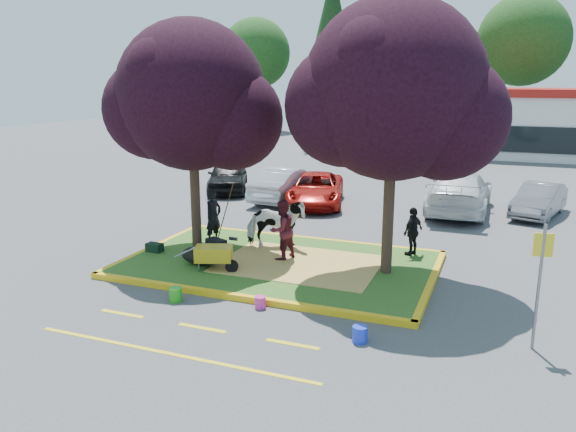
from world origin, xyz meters
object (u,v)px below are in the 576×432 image
(cow, at_px, (276,224))
(handler, at_px, (213,217))
(car_black, at_px, (228,175))
(bucket_blue, at_px, (360,334))
(car_silver, at_px, (286,184))
(calf, at_px, (201,255))
(bucket_pink, at_px, (260,302))
(sign_post, at_px, (540,274))
(wheelbarrow, at_px, (214,254))
(bucket_green, at_px, (176,295))

(cow, bearing_deg, handler, 76.67)
(handler, bearing_deg, car_black, 39.12)
(bucket_blue, height_order, car_silver, car_silver)
(calf, xyz_separation_m, bucket_blue, (5.04, -2.63, -0.24))
(bucket_pink, bearing_deg, car_silver, 108.70)
(bucket_pink, relative_size, car_black, 0.06)
(sign_post, distance_m, bucket_blue, 3.54)
(cow, xyz_separation_m, car_black, (-5.66, 7.91, -0.15))
(wheelbarrow, height_order, sign_post, sign_post)
(bucket_green, height_order, bucket_blue, bucket_green)
(handler, relative_size, bucket_pink, 6.13)
(wheelbarrow, bearing_deg, car_black, 94.71)
(bucket_green, xyz_separation_m, car_black, (-4.95, 12.20, 0.56))
(calf, height_order, bucket_green, calf)
(sign_post, height_order, car_black, sign_post)
(handler, bearing_deg, car_silver, 18.49)
(cow, xyz_separation_m, sign_post, (6.89, -3.84, 0.64))
(sign_post, height_order, bucket_blue, sign_post)
(cow, bearing_deg, wheelbarrow, 141.93)
(calf, relative_size, sign_post, 0.46)
(car_black, xyz_separation_m, car_silver, (3.25, -0.98, -0.01))
(sign_post, height_order, car_silver, sign_post)
(bucket_pink, relative_size, bucket_blue, 0.84)
(sign_post, xyz_separation_m, car_black, (-12.56, 11.75, -0.79))
(car_silver, bearing_deg, cow, 113.39)
(wheelbarrow, relative_size, bucket_blue, 5.24)
(wheelbarrow, bearing_deg, calf, 131.47)
(handler, relative_size, wheelbarrow, 0.98)
(cow, xyz_separation_m, wheelbarrow, (-0.72, -2.43, -0.28))
(handler, bearing_deg, bucket_pink, -124.68)
(bucket_blue, relative_size, car_silver, 0.07)
(bucket_blue, bearing_deg, bucket_green, 174.04)
(bucket_green, bearing_deg, bucket_blue, -5.96)
(bucket_blue, bearing_deg, handler, 141.63)
(cow, xyz_separation_m, car_silver, (-2.42, 6.93, -0.17))
(cow, height_order, bucket_green, cow)
(bucket_pink, xyz_separation_m, car_black, (-6.93, 11.85, 0.59))
(handler, relative_size, car_black, 0.39)
(calf, distance_m, sign_post, 8.43)
(bucket_green, relative_size, car_black, 0.08)
(bucket_pink, bearing_deg, sign_post, 1.02)
(bucket_pink, relative_size, car_silver, 0.06)
(bucket_pink, bearing_deg, car_black, 120.31)
(wheelbarrow, xyz_separation_m, car_silver, (-1.69, 9.35, 0.12))
(calf, xyz_separation_m, sign_post, (8.18, -1.71, 1.12))
(wheelbarrow, xyz_separation_m, bucket_pink, (1.99, -1.52, -0.46))
(cow, relative_size, bucket_pink, 6.36)
(calf, distance_m, car_black, 10.96)
(car_silver, bearing_deg, bucket_pink, 112.86)
(calf, bearing_deg, cow, 41.43)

